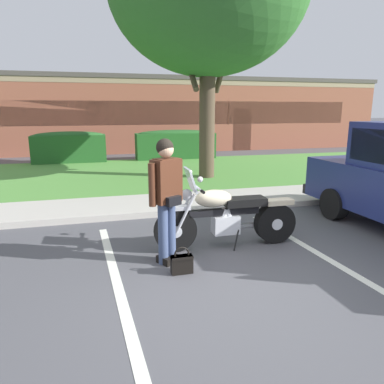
{
  "coord_description": "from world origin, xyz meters",
  "views": [
    {
      "loc": [
        -1.8,
        -3.8,
        2.07
      ],
      "look_at": [
        -0.42,
        1.29,
        0.85
      ],
      "focal_mm": 33.5,
      "sensor_mm": 36.0,
      "label": 1
    }
  ],
  "objects_px": {
    "rider_person": "(166,192)",
    "handbag": "(182,263)",
    "hedge_left": "(69,147)",
    "motorcycle": "(232,216)",
    "hedge_center_left": "(176,144)",
    "brick_building": "(131,114)"
  },
  "relations": [
    {
      "from": "motorcycle",
      "to": "hedge_center_left",
      "type": "xyz_separation_m",
      "value": [
        1.3,
        9.79,
        0.16
      ]
    },
    {
      "from": "motorcycle",
      "to": "handbag",
      "type": "relative_size",
      "value": 6.23
    },
    {
      "from": "motorcycle",
      "to": "hedge_center_left",
      "type": "relative_size",
      "value": 0.68
    },
    {
      "from": "motorcycle",
      "to": "brick_building",
      "type": "relative_size",
      "value": 0.09
    },
    {
      "from": "rider_person",
      "to": "hedge_center_left",
      "type": "relative_size",
      "value": 0.52
    },
    {
      "from": "handbag",
      "to": "brick_building",
      "type": "xyz_separation_m",
      "value": [
        1.13,
        17.11,
        1.68
      ]
    },
    {
      "from": "rider_person",
      "to": "handbag",
      "type": "relative_size",
      "value": 4.74
    },
    {
      "from": "brick_building",
      "to": "hedge_left",
      "type": "bearing_deg",
      "value": -115.01
    },
    {
      "from": "handbag",
      "to": "hedge_center_left",
      "type": "relative_size",
      "value": 0.11
    },
    {
      "from": "rider_person",
      "to": "brick_building",
      "type": "distance_m",
      "value": 16.79
    },
    {
      "from": "rider_person",
      "to": "handbag",
      "type": "xyz_separation_m",
      "value": [
        0.11,
        -0.39,
        -0.85
      ]
    },
    {
      "from": "hedge_center_left",
      "to": "handbag",
      "type": "bearing_deg",
      "value": -102.15
    },
    {
      "from": "motorcycle",
      "to": "hedge_left",
      "type": "bearing_deg",
      "value": 106.6
    },
    {
      "from": "handbag",
      "to": "hedge_left",
      "type": "relative_size",
      "value": 0.13
    },
    {
      "from": "rider_person",
      "to": "hedge_left",
      "type": "relative_size",
      "value": 0.62
    },
    {
      "from": "motorcycle",
      "to": "brick_building",
      "type": "height_order",
      "value": "brick_building"
    },
    {
      "from": "handbag",
      "to": "hedge_left",
      "type": "distance_m",
      "value": 10.7
    },
    {
      "from": "hedge_left",
      "to": "handbag",
      "type": "bearing_deg",
      "value": -79.46
    },
    {
      "from": "motorcycle",
      "to": "rider_person",
      "type": "relative_size",
      "value": 1.32
    },
    {
      "from": "motorcycle",
      "to": "brick_building",
      "type": "bearing_deg",
      "value": 89.43
    },
    {
      "from": "rider_person",
      "to": "hedge_left",
      "type": "height_order",
      "value": "rider_person"
    },
    {
      "from": "brick_building",
      "to": "motorcycle",
      "type": "bearing_deg",
      "value": -90.57
    }
  ]
}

